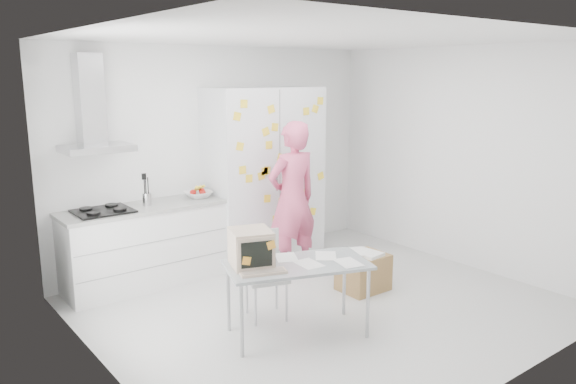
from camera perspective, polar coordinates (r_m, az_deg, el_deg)
floor at (r=5.98m, az=3.63°, el=-11.50°), size 4.50×4.00×0.02m
walls at (r=6.13m, az=-0.66°, el=2.40°), size 4.52×4.01×2.70m
ceiling at (r=5.50m, az=4.01°, el=15.39°), size 4.50×4.00×0.02m
counter_run at (r=6.58m, az=-14.30°, el=-5.19°), size 1.84×0.63×1.28m
range_hood at (r=6.27m, az=-19.32°, el=7.54°), size 0.70×0.48×1.01m
tall_cabinet at (r=7.19m, az=-2.40°, el=1.80°), size 1.50×0.68×2.20m
person at (r=6.62m, az=0.46°, el=-0.70°), size 0.68×0.45×1.84m
desk at (r=5.04m, az=-2.00°, el=-6.52°), size 1.42×1.04×1.02m
chair at (r=5.58m, az=-2.45°, el=-7.79°), size 0.49×0.49×0.85m
cardboard_box at (r=6.35m, az=7.67°, el=-8.02°), size 0.51×0.42×0.45m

